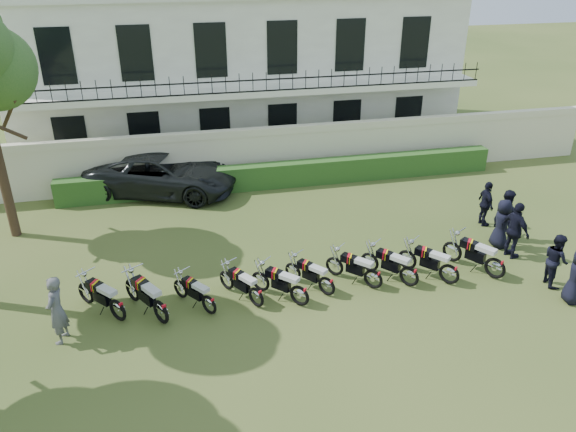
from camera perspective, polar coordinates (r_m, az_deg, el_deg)
name	(u,v)px	position (r m, az deg, el deg)	size (l,w,h in m)	color
ground	(303,281)	(16.92, 1.58, -6.58)	(100.00, 100.00, 0.00)	#394D1F
perimeter_wall	(257,154)	(23.47, -3.14, 6.27)	(30.00, 0.35, 2.30)	beige
hedge	(285,174)	(23.15, -0.31, 4.24)	(18.00, 0.60, 1.00)	#264D1B
building	(235,64)	(28.49, -5.37, 15.08)	(20.40, 9.60, 7.40)	white
motorcycle_0	(117,305)	(15.67, -16.98, -8.66)	(1.39, 1.56, 1.09)	black
motorcycle_1	(160,307)	(15.27, -12.84, -8.98)	(1.20, 1.85, 1.15)	black
motorcycle_2	(209,301)	(15.43, -8.05, -8.51)	(1.12, 1.46, 0.96)	black
motorcycle_3	(256,293)	(15.58, -3.26, -7.79)	(1.08, 1.58, 1.00)	black
motorcycle_4	(300,291)	(15.58, 1.19, -7.62)	(1.43, 1.46, 1.06)	black
motorcycle_5	(327,282)	(16.06, 3.97, -6.69)	(1.19, 1.47, 0.98)	black
motorcycle_6	(374,275)	(16.49, 8.69, -5.91)	(1.37, 1.43, 1.03)	black
motorcycle_7	(410,272)	(16.78, 12.26, -5.58)	(1.31, 1.57, 1.07)	black
motorcycle_8	(450,270)	(17.16, 16.12, -5.24)	(1.35, 1.60, 1.09)	black
motorcycle_9	(496,263)	(17.85, 20.37, -4.54)	(1.22, 1.82, 1.14)	black
suv	(162,174)	(22.91, -12.69, 4.20)	(2.72, 5.90, 1.64)	black
inspector	(57,310)	(15.22, -22.46, -8.83)	(0.68, 0.45, 1.86)	slate
officer_0	(576,276)	(17.50, 27.25, -5.45)	(0.81, 0.53, 1.66)	black
officer_1	(556,260)	(18.13, 25.56, -4.02)	(0.79, 0.62, 1.63)	black
officer_2	(515,230)	(19.08, 22.08, -1.37)	(1.11, 0.46, 1.89)	black
officer_3	(502,224)	(19.62, 20.90, -0.73)	(0.82, 0.54, 1.69)	black
officer_4	(506,214)	(20.25, 21.28, 0.17)	(0.86, 0.67, 1.77)	black
officer_5	(486,204)	(20.94, 19.45, 1.18)	(0.97, 0.40, 1.65)	black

